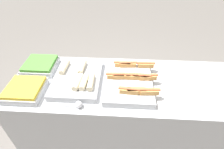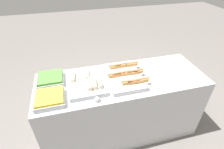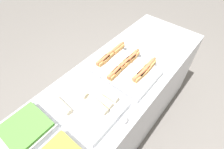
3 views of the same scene
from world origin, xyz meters
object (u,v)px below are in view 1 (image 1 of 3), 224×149
serving_spoon_near (77,105)px  tray_side_front (25,90)px  tray_hotdogs (129,79)px  tray_wraps (78,78)px  tray_side_back (40,65)px

serving_spoon_near → tray_side_front: bearing=165.2°
tray_hotdogs → tray_wraps: 0.42m
tray_hotdogs → serving_spoon_near: (-0.37, -0.28, -0.01)m
tray_side_back → serving_spoon_near: tray_side_back is taller
tray_hotdogs → tray_wraps: tray_hotdogs is taller
tray_hotdogs → tray_side_back: (-0.79, 0.14, -0.00)m
tray_side_back → tray_side_front: bearing=-90.0°
tray_wraps → serving_spoon_near: size_ratio=2.32×
tray_wraps → tray_side_front: bearing=-156.1°
serving_spoon_near → tray_hotdogs: bearing=36.9°
tray_hotdogs → tray_side_front: tray_hotdogs is taller
tray_hotdogs → tray_side_front: bearing=-168.1°
tray_hotdogs → tray_side_back: bearing=169.7°
tray_side_back → tray_wraps: bearing=-21.6°
tray_hotdogs → tray_side_back: tray_hotdogs is taller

